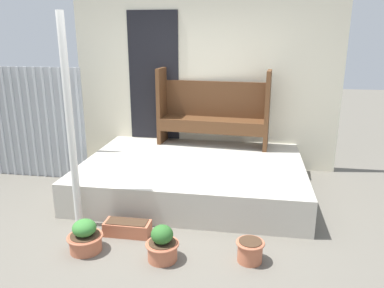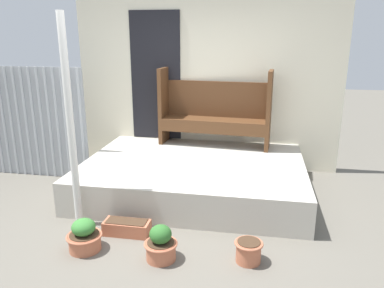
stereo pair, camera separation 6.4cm
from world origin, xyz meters
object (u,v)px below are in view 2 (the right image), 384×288
Objects in this scene: flower_pot_middle at (161,245)px; flower_pot_right at (249,250)px; support_post at (70,125)px; bench at (215,109)px; flower_pot_left at (84,237)px; planter_box_rect at (127,227)px.

flower_pot_middle is 1.30× the size of flower_pot_right.
flower_pot_right is at bearing -11.95° from support_post.
flower_pot_left is (-0.99, -2.52, -0.84)m from bench.
support_post is at bearing 154.82° from flower_pot_middle.
bench is 2.67m from flower_pot_right.
bench is at bearing 57.55° from support_post.
bench is 2.44m from planter_box_rect.
support_post is 6.47× the size of flower_pot_middle.
flower_pot_right is at bearing 7.57° from flower_pot_middle.
flower_pot_right is 0.55× the size of planter_box_rect.
flower_pot_middle reaches higher than flower_pot_right.
flower_pot_middle is 0.72× the size of planter_box_rect.
bench is 3.44× the size of planter_box_rect.
flower_pot_left is at bearing -57.95° from support_post.
flower_pot_middle is at bearing -89.89° from bench.
support_post is at bearing 122.05° from flower_pot_left.
support_post is at bearing 168.05° from flower_pot_right.
support_post reaches higher than bench.
flower_pot_left is 1.30× the size of flower_pot_right.
flower_pot_left is 1.62m from flower_pot_right.
bench reaches higher than flower_pot_middle.
planter_box_rect is at bearing -102.98° from bench.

